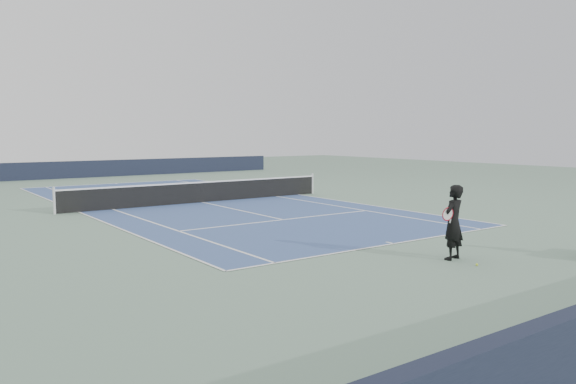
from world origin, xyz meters
TOP-DOWN VIEW (x-y plane):
  - ground at (0.00, 0.00)m, footprint 80.00×80.00m
  - court_surface at (0.00, 0.00)m, footprint 10.97×23.77m
  - tennis_net at (0.00, 0.00)m, footprint 12.90×0.10m
  - windscreen_far at (0.00, 17.88)m, footprint 30.00×0.25m
  - tennis_player at (-0.25, -14.10)m, footprint 0.85×0.63m
  - tennis_ball at (-0.34, -14.90)m, footprint 0.06×0.06m

SIDE VIEW (x-z plane):
  - ground at x=0.00m, z-range 0.00..0.00m
  - court_surface at x=0.00m, z-range 0.00..0.01m
  - tennis_ball at x=-0.34m, z-range 0.00..0.06m
  - tennis_net at x=0.00m, z-range -0.03..1.04m
  - windscreen_far at x=0.00m, z-range 0.00..1.20m
  - tennis_player at x=-0.25m, z-range 0.00..1.88m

